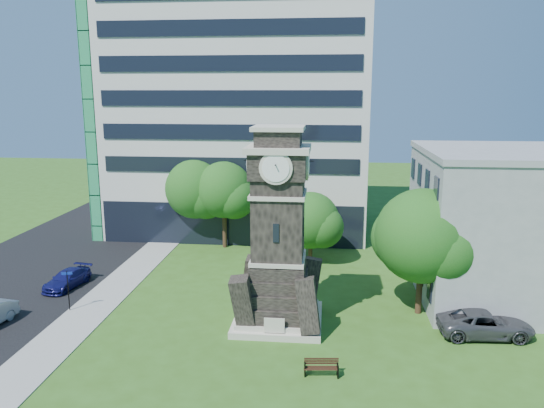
# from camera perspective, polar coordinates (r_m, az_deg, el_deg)

# --- Properties ---
(ground) EXTENTS (160.00, 160.00, 0.00)m
(ground) POSITION_cam_1_polar(r_m,az_deg,el_deg) (32.68, -5.07, -13.76)
(ground) COLOR #305618
(ground) RESTS_ON ground
(sidewalk) EXTENTS (3.00, 70.00, 0.06)m
(sidewalk) POSITION_cam_1_polar(r_m,az_deg,el_deg) (39.78, -17.40, -9.41)
(sidewalk) COLOR gray
(sidewalk) RESTS_ON ground
(clock_tower) EXTENTS (5.40, 5.40, 12.22)m
(clock_tower) POSITION_cam_1_polar(r_m,az_deg,el_deg) (32.24, 0.69, -4.02)
(clock_tower) COLOR beige
(clock_tower) RESTS_ON ground
(office_tall) EXTENTS (26.20, 15.11, 28.60)m
(office_tall) POSITION_cam_1_polar(r_m,az_deg,el_deg) (55.44, -3.49, 12.04)
(office_tall) COLOR silver
(office_tall) RESTS_ON ground
(office_low) EXTENTS (15.20, 12.20, 10.40)m
(office_low) POSITION_cam_1_polar(r_m,az_deg,el_deg) (40.48, 26.24, -2.06)
(office_low) COLOR #999B9E
(office_low) RESTS_ON ground
(car_street_north) EXTENTS (2.45, 4.56, 1.25)m
(car_street_north) POSITION_cam_1_polar(r_m,az_deg,el_deg) (42.26, -21.17, -7.54)
(car_street_north) COLOR #131455
(car_street_north) RESTS_ON ground
(car_east_lot) EXTENTS (5.64, 2.87, 1.53)m
(car_east_lot) POSITION_cam_1_polar(r_m,az_deg,el_deg) (34.43, 21.95, -11.85)
(car_east_lot) COLOR #45454A
(car_east_lot) RESTS_ON ground
(park_bench) EXTENTS (1.76, 0.47, 0.91)m
(park_bench) POSITION_cam_1_polar(r_m,az_deg,el_deg) (28.28, 5.32, -17.03)
(park_bench) COLOR black
(park_bench) RESTS_ON ground
(street_sign) EXTENTS (0.66, 0.07, 2.77)m
(street_sign) POSITION_cam_1_polar(r_m,az_deg,el_deg) (37.48, -21.10, -8.24)
(street_sign) COLOR black
(street_sign) RESTS_ON ground
(tree_nw) EXTENTS (6.12, 5.57, 8.08)m
(tree_nw) POSITION_cam_1_polar(r_m,az_deg,el_deg) (49.88, -8.16, 1.38)
(tree_nw) COLOR #332114
(tree_nw) RESTS_ON ground
(tree_nc) EXTENTS (5.68, 5.17, 8.00)m
(tree_nc) POSITION_cam_1_polar(r_m,az_deg,el_deg) (48.44, -5.11, 1.27)
(tree_nc) COLOR #332114
(tree_nc) RESTS_ON ground
(tree_ne) EXTENTS (5.26, 4.78, 6.01)m
(tree_ne) POSITION_cam_1_polar(r_m,az_deg,el_deg) (44.50, 4.28, -1.95)
(tree_ne) COLOR #332114
(tree_ne) RESTS_ON ground
(tree_east) EXTENTS (6.65, 6.04, 8.24)m
(tree_east) POSITION_cam_1_polar(r_m,az_deg,el_deg) (35.04, 16.00, -3.65)
(tree_east) COLOR #332114
(tree_east) RESTS_ON ground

